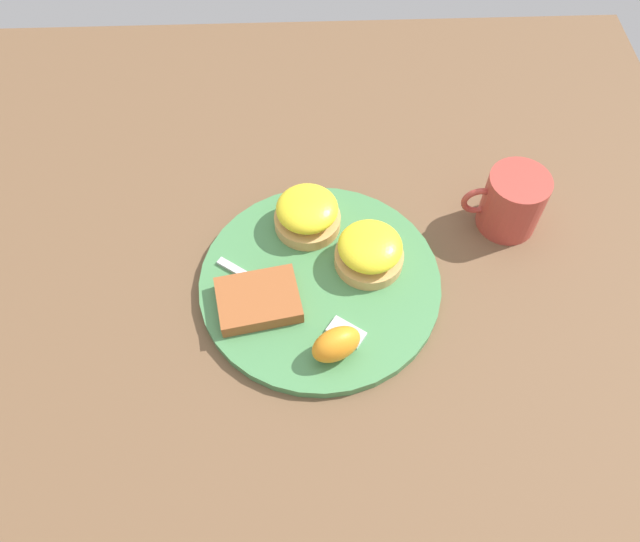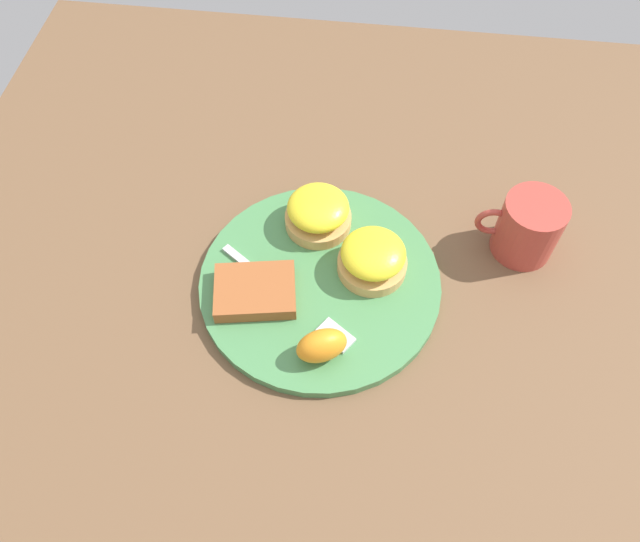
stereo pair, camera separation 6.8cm
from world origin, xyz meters
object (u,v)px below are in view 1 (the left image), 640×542
(hashbrown_patty, at_px, (258,300))
(orange_wedge, at_px, (336,344))
(sandwich_benedict_left, at_px, (370,251))
(sandwich_benedict_right, at_px, (307,213))
(cup, at_px, (512,202))
(fork, at_px, (298,305))

(hashbrown_patty, height_order, orange_wedge, orange_wedge)
(sandwich_benedict_left, xyz_separation_m, sandwich_benedict_right, (0.08, -0.06, 0.00))
(hashbrown_patty, height_order, cup, cup)
(orange_wedge, relative_size, cup, 0.55)
(orange_wedge, bearing_deg, hashbrown_patty, -37.36)
(hashbrown_patty, xyz_separation_m, orange_wedge, (-0.09, 0.07, 0.01))
(sandwich_benedict_right, xyz_separation_m, orange_wedge, (-0.03, 0.19, -0.00))
(sandwich_benedict_right, bearing_deg, fork, 83.03)
(orange_wedge, xyz_separation_m, fork, (0.04, -0.07, -0.02))
(sandwich_benedict_right, xyz_separation_m, hashbrown_patty, (0.06, 0.12, -0.01))
(orange_wedge, bearing_deg, fork, -56.49)
(sandwich_benedict_left, relative_size, orange_wedge, 1.47)
(sandwich_benedict_left, relative_size, fork, 0.48)
(hashbrown_patty, xyz_separation_m, cup, (-0.33, -0.13, 0.02))
(sandwich_benedict_right, bearing_deg, orange_wedge, 98.43)
(hashbrown_patty, bearing_deg, orange_wedge, 142.64)
(sandwich_benedict_right, distance_m, hashbrown_patty, 0.14)
(hashbrown_patty, distance_m, orange_wedge, 0.12)
(hashbrown_patty, bearing_deg, sandwich_benedict_right, -117.53)
(cup, bearing_deg, fork, 24.54)
(sandwich_benedict_right, distance_m, cup, 0.27)
(fork, xyz_separation_m, cup, (-0.28, -0.13, 0.03))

